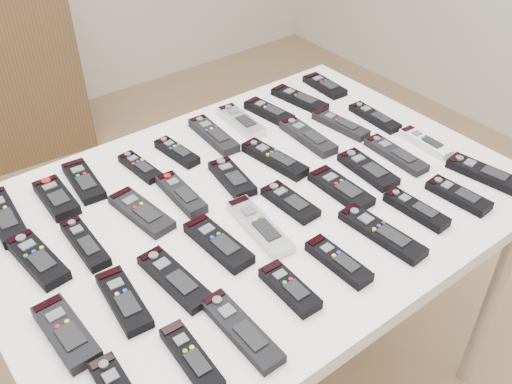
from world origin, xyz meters
TOP-DOWN VIEW (x-y plane):
  - ground at (0.00, 0.00)m, footprint 4.00×4.00m
  - table at (0.01, -0.11)m, footprint 1.25×0.88m
  - remote_0 at (-0.48, 0.17)m, footprint 0.07×0.20m
  - remote_1 at (-0.36, 0.17)m, footprint 0.07×0.16m
  - remote_2 at (-0.28, 0.19)m, footprint 0.07×0.18m
  - remote_3 at (-0.15, 0.16)m, footprint 0.05×0.15m
  - remote_4 at (-0.04, 0.16)m, footprint 0.06×0.15m
  - remote_5 at (0.08, 0.17)m, footprint 0.06×0.20m
  - remote_6 at (0.19, 0.18)m, footprint 0.06×0.18m
  - remote_7 at (0.28, 0.18)m, footprint 0.07×0.16m
  - remote_8 at (0.41, 0.18)m, footprint 0.08×0.19m
  - remote_9 at (0.53, 0.20)m, footprint 0.06×0.16m
  - remote_10 at (-0.48, -0.00)m, footprint 0.08×0.18m
  - remote_11 at (-0.38, -0.02)m, footprint 0.05×0.17m
  - remote_12 at (-0.23, 0.00)m, footprint 0.08×0.19m
  - remote_13 at (-0.12, -0.00)m, footprint 0.05×0.17m
  - remote_14 at (0.01, -0.02)m, footprint 0.08×0.16m
  - remote_15 at (0.14, -0.02)m, footprint 0.07×0.20m
  - remote_16 at (0.28, 0.00)m, footprint 0.06×0.19m
  - remote_17 at (0.40, -0.00)m, footprint 0.06×0.18m
  - remote_18 at (0.51, -0.03)m, footprint 0.05×0.17m
  - remote_19 at (-0.50, -0.22)m, footprint 0.07×0.17m
  - remote_20 at (-0.39, -0.21)m, footprint 0.07×0.17m
  - remote_21 at (-0.28, -0.22)m, footprint 0.07×0.19m
  - remote_22 at (-0.15, -0.19)m, footprint 0.07×0.18m
  - remote_23 at (-0.05, -0.20)m, footprint 0.08×0.21m
  - remote_24 at (0.06, -0.18)m, footprint 0.06×0.15m
  - remote_25 at (0.19, -0.22)m, footprint 0.06×0.17m
  - remote_26 at (0.30, -0.20)m, footprint 0.07×0.17m
  - remote_27 at (0.41, -0.20)m, footprint 0.06×0.19m
  - remote_28 at (0.51, -0.21)m, footprint 0.05×0.16m
  - remote_30 at (-0.35, -0.40)m, footprint 0.05×0.16m
  - remote_31 at (-0.25, -0.41)m, footprint 0.05×0.20m
  - remote_32 at (-0.12, -0.38)m, footprint 0.05×0.14m
  - remote_33 at (0.01, -0.39)m, footprint 0.05×0.16m
  - remote_34 at (0.15, -0.38)m, footprint 0.07×0.21m
  - remote_35 at (0.27, -0.38)m, footprint 0.05×0.16m
  - remote_36 at (0.39, -0.41)m, footprint 0.06×0.16m
  - remote_37 at (0.51, -0.39)m, footprint 0.08×0.19m

SIDE VIEW (x-z plane):
  - ground at x=0.00m, z-range 0.00..0.00m
  - table at x=0.01m, z-range 0.33..1.11m
  - remote_3 at x=-0.15m, z-range 0.78..0.80m
  - remote_18 at x=0.51m, z-range 0.78..0.80m
  - remote_24 at x=0.06m, z-range 0.78..0.80m
  - remote_9 at x=0.53m, z-range 0.78..0.80m
  - remote_2 at x=-0.28m, z-range 0.78..0.80m
  - remote_8 at x=0.41m, z-range 0.78..0.80m
  - remote_12 at x=-0.23m, z-range 0.78..0.80m
  - remote_27 at x=0.41m, z-range 0.78..0.80m
  - remote_21 at x=-0.28m, z-range 0.78..0.80m
  - remote_23 at x=-0.05m, z-range 0.78..0.80m
  - remote_26 at x=0.30m, z-range 0.78..0.80m
  - remote_31 at x=-0.25m, z-range 0.78..0.80m
  - remote_28 at x=0.51m, z-range 0.78..0.80m
  - remote_17 at x=0.40m, z-range 0.78..0.80m
  - remote_4 at x=-0.04m, z-range 0.78..0.80m
  - remote_34 at x=0.15m, z-range 0.78..0.80m
  - remote_11 at x=-0.38m, z-range 0.78..0.80m
  - remote_20 at x=-0.39m, z-range 0.78..0.80m
  - remote_36 at x=0.39m, z-range 0.78..0.80m
  - remote_14 at x=0.01m, z-range 0.78..0.80m
  - remote_30 at x=-0.35m, z-range 0.78..0.80m
  - remote_25 at x=0.19m, z-range 0.78..0.80m
  - remote_5 at x=0.08m, z-range 0.78..0.80m
  - remote_1 at x=-0.36m, z-range 0.78..0.80m
  - remote_7 at x=0.28m, z-range 0.78..0.80m
  - remote_6 at x=0.19m, z-range 0.78..0.80m
  - remote_37 at x=0.51m, z-range 0.78..0.80m
  - remote_0 at x=-0.48m, z-range 0.78..0.80m
  - remote_35 at x=0.27m, z-range 0.78..0.80m
  - remote_33 at x=0.01m, z-range 0.78..0.80m
  - remote_10 at x=-0.48m, z-range 0.78..0.80m
  - remote_16 at x=0.28m, z-range 0.78..0.80m
  - remote_32 at x=-0.12m, z-range 0.78..0.80m
  - remote_22 at x=-0.15m, z-range 0.78..0.80m
  - remote_13 at x=-0.12m, z-range 0.78..0.80m
  - remote_15 at x=0.14m, z-range 0.78..0.80m
  - remote_19 at x=-0.50m, z-range 0.78..0.80m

